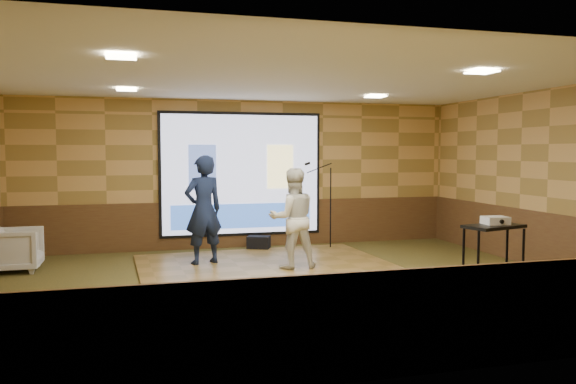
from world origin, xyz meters
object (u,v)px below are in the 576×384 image
object	(u,v)px
mic_stand	(328,225)
player_left	(203,210)
dance_floor	(266,266)
duffel_bag	(259,243)
projector_screen	(242,175)
projector	(495,220)
banquet_chair	(16,250)
player_right	(293,218)
av_table	(493,244)

from	to	relation	value
mic_stand	player_left	bearing A→B (deg)	-170.07
dance_floor	duffel_bag	world-z (taller)	duffel_bag
projector_screen	projector	size ratio (longest dim) A/B	9.94
mic_stand	banquet_chair	world-z (taller)	mic_stand
projector	mic_stand	distance (m)	3.90
player_left	player_right	world-z (taller)	player_left
banquet_chair	dance_floor	bearing A→B (deg)	-99.35
projector_screen	player_right	xyz separation A→B (m)	(0.41, -2.39, -0.62)
projector_screen	player_right	size ratio (longest dim) A/B	2.00
av_table	duffel_bag	size ratio (longest dim) A/B	2.08
banquet_chair	player_left	bearing A→B (deg)	-95.26
player_right	av_table	size ratio (longest dim) A/B	1.81
player_right	banquet_chair	world-z (taller)	player_right
av_table	projector	xyz separation A→B (m)	(0.06, 0.05, 0.34)
projector_screen	av_table	size ratio (longest dim) A/B	3.63
dance_floor	mic_stand	world-z (taller)	mic_stand
duffel_bag	projector	bearing A→B (deg)	-55.76
projector_screen	duffel_bag	size ratio (longest dim) A/B	7.56
player_right	mic_stand	world-z (taller)	mic_stand
av_table	banquet_chair	world-z (taller)	av_table
player_right	banquet_chair	bearing A→B (deg)	-12.78
player_right	av_table	bearing A→B (deg)	142.17
projector_screen	av_table	world-z (taller)	projector_screen
dance_floor	banquet_chair	xyz separation A→B (m)	(-4.04, 0.68, 0.34)
dance_floor	player_right	distance (m)	0.99
banquet_chair	player_right	bearing A→B (deg)	-103.12
player_left	projector	xyz separation A→B (m)	(3.89, -2.65, 0.01)
projector	duffel_bag	size ratio (longest dim) A/B	0.76
dance_floor	projector	xyz separation A→B (m)	(2.88, -2.26, 0.95)
dance_floor	av_table	size ratio (longest dim) A/B	4.64
player_right	projector	world-z (taller)	player_right
banquet_chair	projector	bearing A→B (deg)	-112.81
projector_screen	projector	xyz separation A→B (m)	(2.92, -4.28, -0.51)
player_left	duffel_bag	size ratio (longest dim) A/B	4.25
projector_screen	player_right	bearing A→B (deg)	-80.18
projector_screen	duffel_bag	bearing A→B (deg)	-54.80
player_right	projector	size ratio (longest dim) A/B	4.96
player_left	player_right	size ratio (longest dim) A/B	1.13
dance_floor	av_table	xyz separation A→B (m)	(2.82, -2.31, 0.61)
av_table	mic_stand	size ratio (longest dim) A/B	0.52
duffel_bag	mic_stand	bearing A→B (deg)	-10.53
banquet_chair	duffel_bag	bearing A→B (deg)	-77.07
av_table	dance_floor	bearing A→B (deg)	140.76
dance_floor	banquet_chair	bearing A→B (deg)	170.45
dance_floor	player_left	bearing A→B (deg)	158.91
banquet_chair	duffel_bag	world-z (taller)	banquet_chair
dance_floor	player_right	xyz separation A→B (m)	(0.37, -0.36, 0.84)
player_left	projector_screen	bearing A→B (deg)	-138.25
player_right	banquet_chair	xyz separation A→B (m)	(-4.41, 1.04, -0.50)
player_left	banquet_chair	world-z (taller)	player_left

